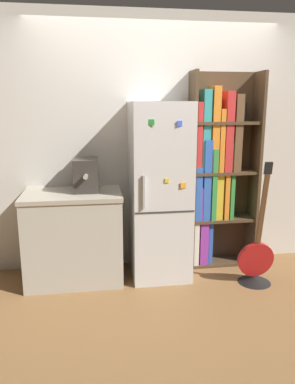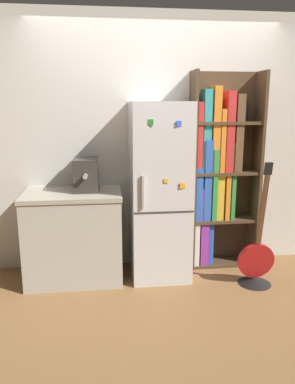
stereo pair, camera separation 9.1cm
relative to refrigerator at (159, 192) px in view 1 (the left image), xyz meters
name	(u,v)px [view 1 (the left image)]	position (x,y,z in m)	size (l,w,h in m)	color
ground_plane	(161,279)	(0.00, -0.15, -0.86)	(16.00, 16.00, 0.00)	olive
wall_back	(154,144)	(0.00, 0.32, 0.44)	(8.00, 0.05, 2.60)	silver
refrigerator	(159,192)	(0.00, 0.00, 0.00)	(0.56, 0.62, 1.72)	silver
bookshelf	(216,172)	(0.63, 0.18, 0.15)	(0.72, 0.29, 2.02)	#4C3823
kitchen_counter	(74,236)	(-0.84, 0.00, -0.42)	(0.93, 0.62, 0.88)	#BCB7A8
espresso_machine	(86,175)	(-0.71, 0.05, 0.18)	(0.23, 0.36, 0.31)	#38332D
guitar	(255,266)	(0.89, -0.35, -0.69)	(0.36, 0.32, 1.21)	black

